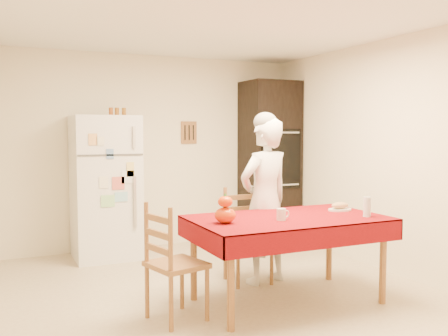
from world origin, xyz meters
TOP-DOWN VIEW (x-y plane):
  - floor at (0.00, 0.00)m, footprint 4.50×4.50m
  - room_shell at (0.00, 0.00)m, footprint 4.02×4.52m
  - refrigerator at (-0.65, 1.88)m, footprint 0.75×0.74m
  - oven_cabinet at (1.63, 1.93)m, footprint 0.70×0.62m
  - dining_table at (0.50, -0.37)m, footprint 1.70×1.00m
  - chair_far at (0.45, 0.35)m, footprint 0.44×0.42m
  - chair_left at (-0.60, -0.38)m, footprint 0.49×0.50m
  - seated_woman at (0.60, 0.21)m, footprint 0.68×0.53m
  - coffee_mug at (0.36, -0.49)m, footprint 0.08×0.08m
  - pumpkin_lower at (-0.12, -0.41)m, footprint 0.18×0.18m
  - pumpkin_upper at (-0.12, -0.41)m, footprint 0.12×0.12m
  - wine_glass at (1.15, -0.65)m, footprint 0.07×0.07m
  - bread_plate at (1.14, -0.28)m, footprint 0.24×0.24m
  - bread_loaf at (1.14, -0.28)m, footprint 0.18×0.10m
  - spice_jar_left at (-0.56, 1.93)m, footprint 0.05×0.05m
  - spice_jar_mid at (-0.49, 1.93)m, footprint 0.05×0.05m
  - spice_jar_right at (-0.40, 1.93)m, footprint 0.05×0.05m

SIDE VIEW (x-z plane):
  - floor at x=0.00m, z-range 0.00..0.00m
  - chair_far at x=0.45m, z-range 0.03..0.98m
  - chair_left at x=-0.60m, z-range 0.03..0.98m
  - dining_table at x=0.50m, z-range 0.31..1.07m
  - bread_plate at x=1.14m, z-range 0.76..0.78m
  - bread_loaf at x=1.14m, z-range 0.78..0.84m
  - coffee_mug at x=0.36m, z-range 0.76..0.86m
  - seated_woman at x=0.60m, z-range 0.00..1.65m
  - pumpkin_lower at x=-0.12m, z-range 0.76..0.89m
  - wine_glass at x=1.15m, z-range 0.76..0.94m
  - refrigerator at x=-0.65m, z-range 0.00..1.70m
  - pumpkin_upper at x=-0.12m, z-range 0.89..0.99m
  - oven_cabinet at x=1.63m, z-range 0.00..2.20m
  - room_shell at x=0.00m, z-range 0.37..2.88m
  - spice_jar_left at x=-0.56m, z-range 1.70..1.80m
  - spice_jar_mid at x=-0.49m, z-range 1.70..1.80m
  - spice_jar_right at x=-0.40m, z-range 1.70..1.80m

